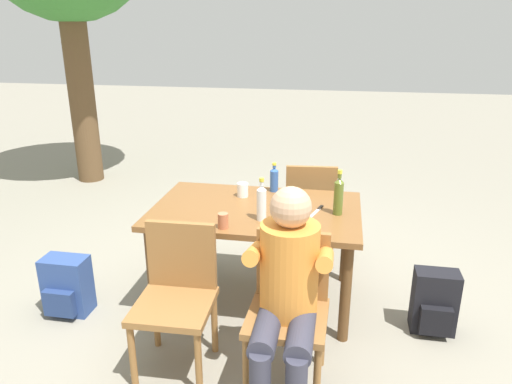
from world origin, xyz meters
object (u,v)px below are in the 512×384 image
chair_near_left (177,290)px  bottle_blue (274,179)px  table_knife (317,211)px  backpack_by_far_side (434,303)px  cup_terracotta (223,221)px  chair_near_right (289,301)px  bottle_clear (262,202)px  chair_far_right (310,205)px  cup_white (243,190)px  backpack_by_near_side (67,287)px  dining_table (256,220)px  bottle_olive (339,195)px  person_in_white_shirt (287,285)px

chair_near_left → bottle_blue: (0.40, 1.14, 0.34)m
table_knife → backpack_by_far_side: bearing=-13.9°
cup_terracotta → table_knife: (0.57, 0.40, -0.05)m
bottle_blue → chair_near_right: bearing=-77.3°
chair_near_right → bottle_clear: size_ratio=2.98×
chair_far_right → cup_white: 0.79m
chair_near_right → backpack_by_near_side: (-1.62, 0.35, -0.28)m
dining_table → cup_white: cup_white is taller
bottle_clear → dining_table: bearing=110.0°
cup_terracotta → table_knife: bearing=34.7°
chair_near_left → backpack_by_far_side: (1.57, 0.58, -0.28)m
cup_terracotta → chair_near_left: bearing=-115.9°
chair_near_right → backpack_by_far_side: 1.12m
chair_near_right → table_knife: 0.83m
chair_near_left → bottle_olive: 1.23m
backpack_by_far_side → table_knife: bearing=166.1°
backpack_by_far_side → chair_near_left: bearing=-159.6°
chair_far_right → cup_terracotta: bearing=-112.7°
chair_near_right → bottle_clear: (-0.26, 0.56, 0.37)m
table_knife → backpack_by_far_side: (0.81, -0.20, -0.53)m
chair_near_left → table_knife: (0.76, 0.78, 0.25)m
bottle_blue → cup_terracotta: (-0.22, -0.76, -0.05)m
backpack_by_near_side → dining_table: bearing=17.8°
chair_near_left → backpack_by_near_side: size_ratio=2.06×
bottle_olive → backpack_by_far_side: size_ratio=0.72×
table_knife → backpack_by_far_side: table_knife is taller
chair_far_right → dining_table: bearing=-113.6°
chair_far_right → person_in_white_shirt: bearing=-90.2°
person_in_white_shirt → bottle_blue: (-0.25, 1.25, 0.18)m
person_in_white_shirt → cup_white: bearing=113.3°
dining_table → table_knife: (0.43, 0.02, 0.10)m
person_in_white_shirt → backpack_by_near_side: bearing=164.1°
chair_far_right → backpack_by_near_side: (-1.63, -1.18, -0.28)m
bottle_olive → table_knife: bottle_olive is taller
backpack_by_near_side → backpack_by_far_side: backpack_by_far_side is taller
bottle_olive → cup_terracotta: 0.81m
cup_white → bottle_clear: bearing=-62.9°
bottle_olive → table_knife: bearing=168.0°
chair_near_right → cup_white: (-0.47, 0.98, 0.30)m
bottle_olive → backpack_by_near_side: size_ratio=0.75×
chair_far_right → bottle_olive: 0.90m
table_knife → cup_white: bearing=160.8°
bottle_clear → backpack_by_far_side: size_ratio=0.67×
cup_terracotta → cup_white: bearing=89.8°
person_in_white_shirt → backpack_by_far_side: bearing=37.2°
dining_table → chair_near_right: bearing=-66.7°
bottle_blue → table_knife: bottle_blue is taller
dining_table → bottle_blue: bearing=79.0°
bottle_clear → backpack_by_near_side: size_ratio=0.69×
chair_near_left → backpack_by_far_side: bearing=20.4°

